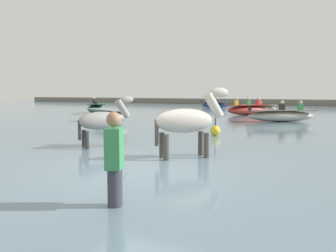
# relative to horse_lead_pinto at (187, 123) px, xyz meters

# --- Properties ---
(ground_plane) EXTENTS (120.00, 120.00, 0.00)m
(ground_plane) POSITION_rel_horse_lead_pinto_xyz_m (-0.46, -1.57, -1.18)
(ground_plane) COLOR gray
(water_surface) EXTENTS (90.00, 90.00, 0.36)m
(water_surface) POSITION_rel_horse_lead_pinto_xyz_m (-0.46, 8.43, -1.00)
(water_surface) COLOR slate
(water_surface) RESTS_ON ground
(horse_lead_pinto) EXTENTS (1.55, 1.49, 1.99)m
(horse_lead_pinto) POSITION_rel_horse_lead_pinto_xyz_m (0.00, 0.00, 0.00)
(horse_lead_pinto) COLOR beige
(horse_lead_pinto) RESTS_ON ground
(horse_trailing_grey) EXTENTS (1.15, 1.52, 1.78)m
(horse_trailing_grey) POSITION_rel_horse_lead_pinto_xyz_m (-2.70, 0.39, -0.12)
(horse_trailing_grey) COLOR gray
(horse_trailing_grey) RESTS_ON ground
(boat_distant_east) EXTENTS (2.64, 1.14, 1.04)m
(boat_distant_east) POSITION_rel_horse_lead_pinto_xyz_m (-1.95, 19.08, -0.53)
(boat_distant_east) COLOR #B2AD9E
(boat_distant_east) RESTS_ON water_surface
(boat_mid_outer) EXTENTS (3.20, 2.37, 0.80)m
(boat_mid_outer) POSITION_rel_horse_lead_pinto_xyz_m (-7.04, 6.63, -0.48)
(boat_mid_outer) COLOR silver
(boat_mid_outer) RESTS_ON water_surface
(boat_far_inshore) EXTENTS (2.93, 3.34, 1.19)m
(boat_far_inshore) POSITION_rel_horse_lead_pinto_xyz_m (-11.98, 11.96, -0.46)
(boat_far_inshore) COLOR #337556
(boat_far_inshore) RESTS_ON water_surface
(boat_near_port) EXTENTS (2.94, 3.02, 1.15)m
(boat_near_port) POSITION_rel_horse_lead_pinto_xyz_m (-1.99, 15.31, -0.47)
(boat_near_port) COLOR #BC382D
(boat_near_port) RESTS_ON water_surface
(boat_distant_west) EXTENTS (2.67, 1.05, 0.67)m
(boat_distant_west) POSITION_rel_horse_lead_pinto_xyz_m (-7.09, 23.71, -0.55)
(boat_distant_west) COLOR #28518E
(boat_distant_west) RESTS_ON water_surface
(boat_near_starboard) EXTENTS (3.50, 2.62, 1.09)m
(boat_near_starboard) POSITION_rel_horse_lead_pinto_xyz_m (0.71, 10.86, -0.50)
(boat_near_starboard) COLOR #B2AD9E
(boat_near_starboard) RESTS_ON water_surface
(person_spectator_far) EXTENTS (0.31, 0.37, 1.63)m
(person_spectator_far) POSITION_rel_horse_lead_pinto_xyz_m (0.42, -3.52, -0.31)
(person_spectator_far) COLOR #383842
(person_spectator_far) RESTS_ON ground
(channel_buoy) EXTENTS (0.36, 0.36, 0.82)m
(channel_buoy) POSITION_rel_horse_lead_pinto_xyz_m (-0.62, 4.04, -0.63)
(channel_buoy) COLOR yellow
(channel_buoy) RESTS_ON water_surface
(far_shoreline) EXTENTS (80.00, 2.40, 1.05)m
(far_shoreline) POSITION_rel_horse_lead_pinto_xyz_m (-0.46, 33.55, -0.65)
(far_shoreline) COLOR #706B5B
(far_shoreline) RESTS_ON ground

